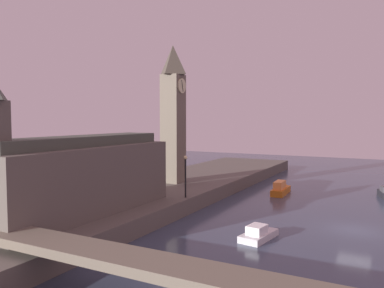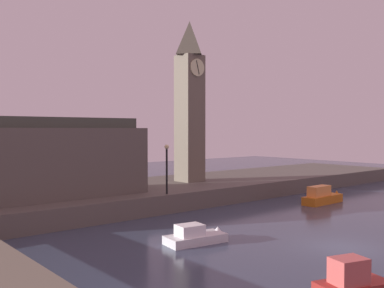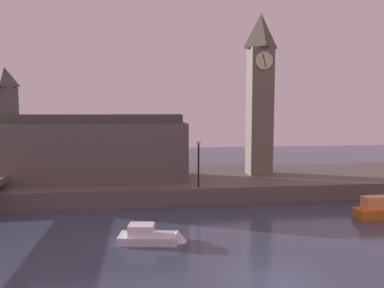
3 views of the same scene
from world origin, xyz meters
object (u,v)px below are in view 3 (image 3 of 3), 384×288
parliament_hall (89,148)px  boat_ferry_white (156,236)px  streetlamp (199,158)px  clock_tower (260,92)px

parliament_hall → boat_ferry_white: parliament_hall is taller
parliament_hall → streetlamp: bearing=-24.7°
clock_tower → boat_ferry_white: (-10.71, -13.97, -9.27)m
clock_tower → boat_ferry_white: clock_tower is taller
parliament_hall → boat_ferry_white: bearing=-66.5°
parliament_hall → streetlamp: parliament_hall is taller
clock_tower → streetlamp: 10.44m
streetlamp → boat_ferry_white: size_ratio=0.88×
clock_tower → boat_ferry_white: size_ratio=3.51×
parliament_hall → boat_ferry_white: (5.59, -12.89, -4.13)m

